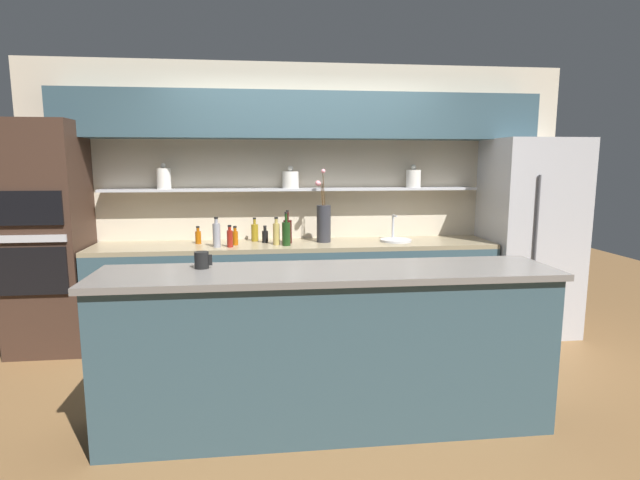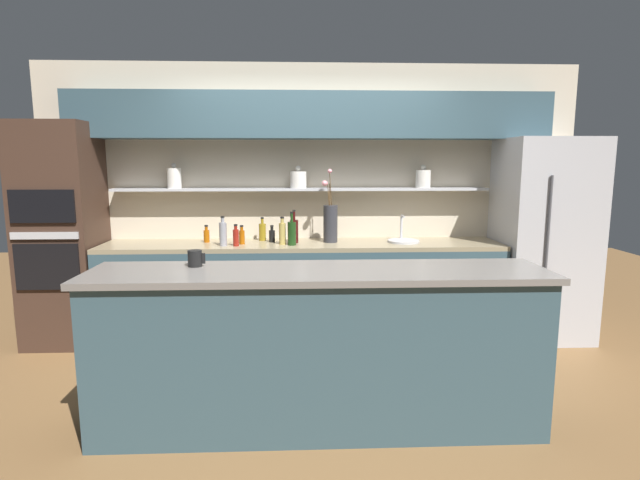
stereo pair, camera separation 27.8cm
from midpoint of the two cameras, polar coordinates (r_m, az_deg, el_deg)
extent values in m
plane|color=brown|center=(3.75, -2.10, -17.50)|extent=(12.00, 12.00, 0.00)
cube|color=beige|center=(4.97, -3.67, 4.65)|extent=(5.20, 0.10, 2.60)
cube|color=#B7B7BC|center=(4.82, -4.64, 5.79)|extent=(3.60, 0.18, 0.02)
cylinder|color=silver|center=(4.91, -19.00, 6.65)|extent=(0.13, 0.13, 0.19)
sphere|color=silver|center=(4.91, -19.07, 8.03)|extent=(0.05, 0.05, 0.05)
cylinder|color=silver|center=(4.81, -5.06, 6.87)|extent=(0.16, 0.16, 0.16)
sphere|color=silver|center=(4.80, -5.08, 8.14)|extent=(0.05, 0.05, 0.05)
cylinder|color=silver|center=(4.99, 9.05, 6.94)|extent=(0.14, 0.14, 0.17)
sphere|color=silver|center=(4.99, 9.09, 8.21)|extent=(0.05, 0.05, 0.05)
cube|color=#334C56|center=(4.76, -3.63, 13.98)|extent=(4.42, 0.34, 0.42)
cube|color=#334C56|center=(4.76, -4.39, -6.08)|extent=(3.70, 0.62, 0.88)
cube|color=gray|center=(4.66, -4.46, -0.61)|extent=(3.70, 0.62, 0.04)
cube|color=#334C56|center=(3.20, -1.57, -12.75)|extent=(2.75, 0.55, 0.98)
cube|color=slate|center=(3.04, -1.61, -3.79)|extent=(2.81, 0.61, 0.04)
cube|color=#B7B7BC|center=(5.22, 21.41, 0.31)|extent=(0.82, 0.70, 1.89)
cylinder|color=#4C4C51|center=(4.82, 21.98, 0.74)|extent=(0.02, 0.02, 1.04)
cube|color=#3D281E|center=(5.06, -30.13, 0.22)|extent=(0.64, 0.62, 2.02)
cube|color=black|center=(4.80, -31.42, -3.07)|extent=(0.54, 0.02, 0.40)
cube|color=black|center=(4.74, -31.93, 3.10)|extent=(0.54, 0.02, 0.28)
cube|color=#B7B7BC|center=(4.76, -31.69, 0.11)|extent=(0.57, 0.02, 0.06)
cylinder|color=#2D2D33|center=(4.68, -1.27, 1.86)|extent=(0.13, 0.13, 0.35)
cylinder|color=#4C3319|center=(4.65, -1.53, 5.23)|extent=(0.02, 0.03, 0.21)
sphere|color=pink|center=(4.62, -1.97, 6.49)|extent=(0.05, 0.05, 0.05)
cylinder|color=#4C3319|center=(4.66, -1.39, 5.23)|extent=(0.01, 0.05, 0.20)
sphere|color=pink|center=(4.64, -1.88, 6.48)|extent=(0.05, 0.05, 0.05)
cylinder|color=#4C3319|center=(4.65, -1.29, 5.92)|extent=(0.03, 0.01, 0.32)
sphere|color=pink|center=(4.61, -1.36, 7.88)|extent=(0.04, 0.04, 0.04)
cylinder|color=#B7B7BC|center=(4.78, 7.01, -0.03)|extent=(0.30, 0.30, 0.02)
cylinder|color=#B7B7BC|center=(4.87, 6.73, 1.57)|extent=(0.02, 0.02, 0.22)
cylinder|color=#B7B7BC|center=(4.80, 6.92, 2.78)|extent=(0.02, 0.12, 0.02)
cylinder|color=#9E4C0A|center=(4.77, -15.38, 0.26)|extent=(0.05, 0.05, 0.11)
cylinder|color=#9E4C0A|center=(4.76, -15.42, 1.15)|extent=(0.03, 0.03, 0.04)
cylinder|color=black|center=(4.76, -15.43, 1.44)|extent=(0.03, 0.03, 0.01)
cylinder|color=#380C0C|center=(4.64, -5.43, 0.94)|extent=(0.08, 0.08, 0.21)
cylinder|color=#380C0C|center=(4.63, -5.46, 2.74)|extent=(0.02, 0.02, 0.08)
cylinder|color=black|center=(4.62, -5.47, 3.32)|extent=(0.03, 0.03, 0.01)
cylinder|color=#193814|center=(4.51, -5.64, 0.68)|extent=(0.08, 0.08, 0.21)
cylinder|color=#193814|center=(4.49, -5.67, 2.52)|extent=(0.02, 0.02, 0.08)
cylinder|color=black|center=(4.49, -5.68, 3.11)|extent=(0.03, 0.03, 0.01)
cylinder|color=maroon|center=(4.51, -12.01, 0.12)|extent=(0.05, 0.05, 0.15)
cylinder|color=maroon|center=(4.49, -12.05, 1.27)|extent=(0.03, 0.03, 0.04)
cylinder|color=black|center=(4.49, -12.06, 1.58)|extent=(0.03, 0.03, 0.01)
cylinder|color=olive|center=(4.80, -9.12, 0.81)|extent=(0.07, 0.07, 0.16)
cylinder|color=olive|center=(4.79, -9.15, 2.07)|extent=(0.03, 0.03, 0.05)
cylinder|color=black|center=(4.79, -9.16, 2.45)|extent=(0.03, 0.03, 0.01)
cylinder|color=tan|center=(4.56, -6.75, 0.65)|extent=(0.06, 0.06, 0.20)
cylinder|color=tan|center=(4.55, -6.78, 2.15)|extent=(0.03, 0.03, 0.04)
cylinder|color=black|center=(4.54, -6.79, 2.52)|extent=(0.03, 0.03, 0.01)
cylinder|color=black|center=(4.70, -7.99, 0.36)|extent=(0.06, 0.06, 0.11)
cylinder|color=black|center=(4.69, -8.01, 1.24)|extent=(0.03, 0.03, 0.04)
cylinder|color=black|center=(4.69, -8.01, 1.54)|extent=(0.03, 0.03, 0.01)
cylinder|color=gray|center=(4.53, -13.47, 0.50)|extent=(0.07, 0.07, 0.21)
cylinder|color=gray|center=(4.51, -13.53, 2.10)|extent=(0.03, 0.03, 0.04)
cylinder|color=black|center=(4.51, -13.54, 2.47)|extent=(0.03, 0.03, 0.01)
cylinder|color=#9E4C0A|center=(4.61, -11.38, 0.19)|extent=(0.05, 0.05, 0.13)
cylinder|color=#9E4C0A|center=(4.60, -11.41, 1.18)|extent=(0.03, 0.03, 0.04)
cylinder|color=black|center=(4.60, -11.42, 1.48)|extent=(0.03, 0.03, 0.01)
cylinder|color=black|center=(3.18, -15.83, -2.24)|extent=(0.09, 0.09, 0.10)
cube|color=black|center=(3.18, -14.87, -2.23)|extent=(0.02, 0.01, 0.07)
camera|label=1|loc=(0.14, -92.08, -0.33)|focal=28.00mm
camera|label=2|loc=(0.14, 87.92, 0.33)|focal=28.00mm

